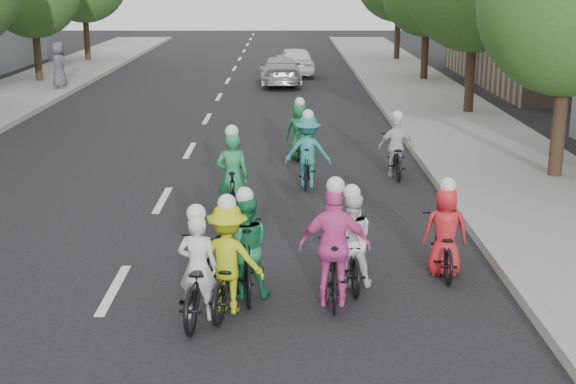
{
  "coord_description": "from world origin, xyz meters",
  "views": [
    {
      "loc": [
        2.59,
        -11.3,
        4.57
      ],
      "look_at": [
        2.64,
        1.95,
        1.0
      ],
      "focal_mm": 50.0,
      "sensor_mm": 36.0,
      "label": 1
    }
  ],
  "objects_px": {
    "cyclist_7": "(308,157)",
    "spectator_2": "(59,65)",
    "cyclist_0": "(199,278)",
    "cyclist_2": "(228,268)",
    "cyclist_3": "(334,257)",
    "cyclist_8": "(396,153)",
    "cyclist_1": "(246,253)",
    "cyclist_4": "(444,240)",
    "cyclist_5": "(233,187)",
    "cyclist_9": "(300,136)",
    "follow_car_lead": "(280,71)",
    "cyclist_6": "(350,248)",
    "follow_car_trail": "(295,61)"
  },
  "relations": [
    {
      "from": "cyclist_0",
      "to": "cyclist_3",
      "type": "bearing_deg",
      "value": -161.36
    },
    {
      "from": "cyclist_7",
      "to": "follow_car_lead",
      "type": "xyz_separation_m",
      "value": [
        -0.7,
        17.35,
        -0.07
      ]
    },
    {
      "from": "cyclist_1",
      "to": "cyclist_5",
      "type": "height_order",
      "value": "cyclist_5"
    },
    {
      "from": "cyclist_4",
      "to": "cyclist_7",
      "type": "relative_size",
      "value": 0.96
    },
    {
      "from": "cyclist_4",
      "to": "cyclist_9",
      "type": "bearing_deg",
      "value": -72.98
    },
    {
      "from": "cyclist_7",
      "to": "spectator_2",
      "type": "relative_size",
      "value": 0.94
    },
    {
      "from": "cyclist_3",
      "to": "spectator_2",
      "type": "relative_size",
      "value": 1.02
    },
    {
      "from": "cyclist_7",
      "to": "spectator_2",
      "type": "bearing_deg",
      "value": -52.02
    },
    {
      "from": "cyclist_5",
      "to": "cyclist_7",
      "type": "relative_size",
      "value": 1.07
    },
    {
      "from": "spectator_2",
      "to": "follow_car_trail",
      "type": "bearing_deg",
      "value": -81.38
    },
    {
      "from": "cyclist_3",
      "to": "cyclist_8",
      "type": "height_order",
      "value": "cyclist_3"
    },
    {
      "from": "cyclist_7",
      "to": "cyclist_9",
      "type": "bearing_deg",
      "value": -81.61
    },
    {
      "from": "cyclist_3",
      "to": "cyclist_9",
      "type": "height_order",
      "value": "cyclist_3"
    },
    {
      "from": "cyclist_1",
      "to": "cyclist_3",
      "type": "distance_m",
      "value": 1.33
    },
    {
      "from": "cyclist_4",
      "to": "cyclist_8",
      "type": "relative_size",
      "value": 0.93
    },
    {
      "from": "cyclist_0",
      "to": "cyclist_2",
      "type": "height_order",
      "value": "cyclist_2"
    },
    {
      "from": "follow_car_lead",
      "to": "follow_car_trail",
      "type": "xyz_separation_m",
      "value": [
        0.66,
        3.63,
        0.06
      ]
    },
    {
      "from": "cyclist_3",
      "to": "cyclist_8",
      "type": "relative_size",
      "value": 1.05
    },
    {
      "from": "cyclist_0",
      "to": "cyclist_5",
      "type": "distance_m",
      "value": 4.58
    },
    {
      "from": "cyclist_6",
      "to": "cyclist_9",
      "type": "distance_m",
      "value": 8.72
    },
    {
      "from": "cyclist_4",
      "to": "cyclist_6",
      "type": "bearing_deg",
      "value": 18.87
    },
    {
      "from": "cyclist_5",
      "to": "cyclist_9",
      "type": "relative_size",
      "value": 1.16
    },
    {
      "from": "cyclist_6",
      "to": "follow_car_lead",
      "type": "bearing_deg",
      "value": -90.3
    },
    {
      "from": "cyclist_5",
      "to": "cyclist_0",
      "type": "bearing_deg",
      "value": 86.48
    },
    {
      "from": "cyclist_1",
      "to": "cyclist_4",
      "type": "distance_m",
      "value": 3.22
    },
    {
      "from": "cyclist_0",
      "to": "cyclist_7",
      "type": "xyz_separation_m",
      "value": [
        1.7,
        7.11,
        0.12
      ]
    },
    {
      "from": "follow_car_trail",
      "to": "cyclist_3",
      "type": "bearing_deg",
      "value": 84.9
    },
    {
      "from": "cyclist_8",
      "to": "follow_car_lead",
      "type": "bearing_deg",
      "value": -79.14
    },
    {
      "from": "cyclist_2",
      "to": "follow_car_lead",
      "type": "bearing_deg",
      "value": -80.21
    },
    {
      "from": "cyclist_4",
      "to": "cyclist_6",
      "type": "xyz_separation_m",
      "value": [
        -1.52,
        -0.45,
        0.02
      ]
    },
    {
      "from": "cyclist_4",
      "to": "cyclist_1",
      "type": "bearing_deg",
      "value": 18.38
    },
    {
      "from": "follow_car_lead",
      "to": "spectator_2",
      "type": "xyz_separation_m",
      "value": [
        -9.01,
        -1.97,
        0.47
      ]
    },
    {
      "from": "cyclist_0",
      "to": "cyclist_1",
      "type": "height_order",
      "value": "cyclist_1"
    },
    {
      "from": "follow_car_trail",
      "to": "cyclist_1",
      "type": "bearing_deg",
      "value": 82.22
    },
    {
      "from": "cyclist_5",
      "to": "follow_car_trail",
      "type": "bearing_deg",
      "value": -94.77
    },
    {
      "from": "cyclist_5",
      "to": "cyclist_7",
      "type": "distance_m",
      "value": 2.95
    },
    {
      "from": "cyclist_5",
      "to": "spectator_2",
      "type": "xyz_separation_m",
      "value": [
        -8.2,
        17.91,
        0.43
      ]
    },
    {
      "from": "cyclist_0",
      "to": "cyclist_4",
      "type": "xyz_separation_m",
      "value": [
        3.7,
        1.66,
        -0.01
      ]
    },
    {
      "from": "cyclist_0",
      "to": "cyclist_7",
      "type": "relative_size",
      "value": 1.14
    },
    {
      "from": "cyclist_4",
      "to": "cyclist_9",
      "type": "distance_m",
      "value": 8.53
    },
    {
      "from": "follow_car_lead",
      "to": "spectator_2",
      "type": "bearing_deg",
      "value": 10.15
    },
    {
      "from": "follow_car_lead",
      "to": "spectator_2",
      "type": "distance_m",
      "value": 9.23
    },
    {
      "from": "cyclist_0",
      "to": "cyclist_9",
      "type": "distance_m",
      "value": 10.03
    },
    {
      "from": "cyclist_8",
      "to": "cyclist_9",
      "type": "relative_size",
      "value": 1.12
    },
    {
      "from": "cyclist_0",
      "to": "cyclist_7",
      "type": "distance_m",
      "value": 7.31
    },
    {
      "from": "cyclist_4",
      "to": "cyclist_9",
      "type": "xyz_separation_m",
      "value": [
        -2.14,
        8.25,
        0.05
      ]
    },
    {
      "from": "cyclist_2",
      "to": "cyclist_8",
      "type": "xyz_separation_m",
      "value": [
        3.41,
        7.88,
        -0.07
      ]
    },
    {
      "from": "cyclist_5",
      "to": "cyclist_8",
      "type": "relative_size",
      "value": 1.04
    },
    {
      "from": "cyclist_1",
      "to": "cyclist_7",
      "type": "distance_m",
      "value": 6.42
    },
    {
      "from": "spectator_2",
      "to": "cyclist_7",
      "type": "bearing_deg",
      "value": -169.21
    }
  ]
}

